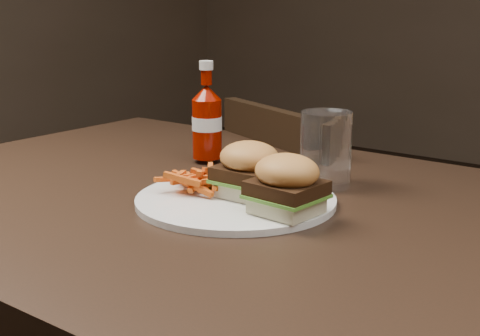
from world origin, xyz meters
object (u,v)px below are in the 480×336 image
Objects in this scene: plate at (236,200)px; ketchup_bottle at (207,129)px; dining_table at (230,212)px; tumbler at (326,151)px; chair_far at (333,275)px.

plate is 0.26m from ketchup_bottle.
dining_table is 11.58× the size of ketchup_bottle.
chair_far is at bearing 116.32° from tumbler.
chair_far is 1.28× the size of plate.
ketchup_bottle is (-0.17, 0.15, 0.08)m from dining_table.
ketchup_bottle is at bearing 178.20° from tumbler.
plate reaches higher than chair_far.
tumbler is (0.18, -0.36, 0.38)m from chair_far.
tumbler is at bearing 62.49° from dining_table.
dining_table is at bearing 149.48° from plate.
dining_table is 9.74× the size of tumbler.
dining_table is at bearing -117.51° from tumbler.
ketchup_bottle reaches higher than dining_table.
tumbler reaches higher than dining_table.
dining_table is 0.24m from ketchup_bottle.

